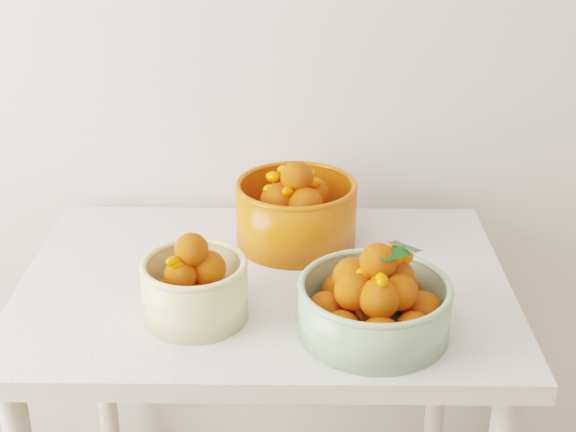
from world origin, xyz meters
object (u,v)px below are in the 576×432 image
table (265,319)px  bowl_orange (295,211)px  bowl_green (374,303)px  bowl_cream (195,287)px

table → bowl_orange: (0.06, 0.17, 0.17)m
bowl_green → bowl_orange: (-0.14, 0.36, 0.02)m
table → bowl_cream: bearing=-131.3°
bowl_cream → bowl_green: (0.33, -0.05, -0.00)m
bowl_cream → bowl_green: bearing=-8.3°
bowl_cream → table: bearing=48.7°
bowl_green → bowl_orange: 0.39m
bowl_cream → bowl_orange: (0.19, 0.31, 0.01)m
bowl_cream → bowl_orange: bearing=58.9°
bowl_green → bowl_cream: bearing=171.7°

